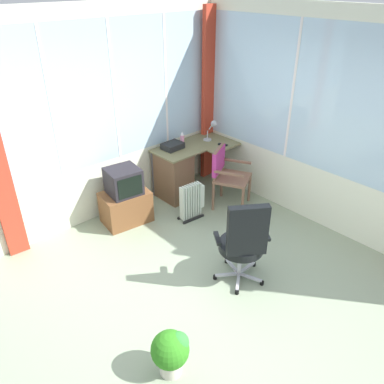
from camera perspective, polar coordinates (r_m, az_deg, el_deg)
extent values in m
cube|color=gray|center=(4.31, 3.39, -16.44)|extent=(5.33, 5.70, 0.06)
cube|color=silver|center=(5.61, -14.01, 0.25)|extent=(4.33, 0.06, 0.81)
cube|color=silver|center=(5.12, -15.80, 13.15)|extent=(4.24, 0.06, 1.81)
cube|color=silver|center=(4.95, -17.50, 24.23)|extent=(4.33, 0.06, 0.18)
cube|color=white|center=(4.95, -20.27, 11.90)|extent=(0.04, 0.07, 1.81)
cube|color=white|center=(5.32, -11.61, 14.24)|extent=(0.04, 0.07, 1.81)
cube|color=white|center=(5.80, -4.09, 15.98)|extent=(0.04, 0.07, 1.81)
cube|color=silver|center=(5.52, 19.76, -1.19)|extent=(0.06, 4.70, 0.81)
cube|color=silver|center=(5.02, 22.31, 11.77)|extent=(0.06, 4.61, 1.81)
cube|color=silver|center=(4.85, 24.70, 22.95)|extent=(0.06, 4.70, 0.18)
cube|color=white|center=(5.39, 14.84, 14.07)|extent=(0.07, 0.04, 1.81)
cube|color=#BA3824|center=(6.29, 2.41, 13.68)|extent=(0.24, 0.09, 2.70)
cube|color=olive|center=(5.98, -0.01, 6.86)|extent=(1.24, 0.58, 0.02)
cube|color=olive|center=(5.95, 4.82, 6.62)|extent=(0.58, 0.17, 0.02)
cube|color=brown|center=(5.92, -2.82, 2.38)|extent=(0.40, 0.54, 0.74)
cylinder|color=#4C4C51|center=(5.92, 3.32, 2.44)|extent=(0.04, 0.04, 0.75)
cylinder|color=#4C4C51|center=(5.99, -5.73, 2.66)|extent=(0.04, 0.04, 0.75)
cylinder|color=#B2B7BC|center=(6.16, 2.28, 7.75)|extent=(0.13, 0.13, 0.02)
cylinder|color=#B2B7BC|center=(6.13, 2.30, 8.44)|extent=(0.02, 0.02, 0.14)
cylinder|color=#B2B7BC|center=(6.10, 2.87, 9.71)|extent=(0.04, 0.09, 0.13)
cone|color=#B2B7BC|center=(6.10, 3.48, 9.96)|extent=(0.12, 0.12, 0.12)
cube|color=black|center=(5.98, 4.57, 7.00)|extent=(0.10, 0.16, 0.02)
cylinder|color=pink|center=(5.95, -1.45, 7.68)|extent=(0.06, 0.06, 0.16)
cone|color=white|center=(5.91, -1.46, 8.66)|extent=(0.06, 0.06, 0.06)
cube|color=black|center=(5.84, -2.88, 6.83)|extent=(0.31, 0.25, 0.09)
cylinder|color=brown|center=(5.56, 7.48, -1.51)|extent=(0.04, 0.04, 0.44)
cylinder|color=brown|center=(5.94, 8.48, 0.55)|extent=(0.04, 0.04, 0.44)
cylinder|color=brown|center=(5.65, 3.15, -0.73)|extent=(0.04, 0.04, 0.44)
cylinder|color=brown|center=(6.02, 4.40, 1.26)|extent=(0.04, 0.04, 0.44)
cube|color=brown|center=(5.67, 6.00, 2.04)|extent=(0.65, 0.65, 0.04)
cube|color=brown|center=(5.62, 3.95, 4.50)|extent=(0.40, 0.23, 0.42)
cube|color=#B73384|center=(5.61, 3.96, 4.69)|extent=(0.43, 0.26, 0.36)
cube|color=brown|center=(5.40, 5.50, 2.72)|extent=(0.24, 0.40, 0.03)
cube|color=brown|center=(5.79, 6.66, 4.56)|extent=(0.24, 0.40, 0.03)
cube|color=#B7B7BF|center=(4.56, 5.20, -12.06)|extent=(0.25, 0.19, 0.02)
cylinder|color=black|center=(4.55, 3.42, -12.45)|extent=(0.05, 0.05, 0.05)
cube|color=#B7B7BF|center=(4.49, 6.81, -13.03)|extent=(0.24, 0.20, 0.02)
cylinder|color=black|center=(4.40, 6.65, -14.46)|extent=(0.05, 0.05, 0.05)
cube|color=#B7B7BF|center=(4.56, 8.61, -12.37)|extent=(0.13, 0.28, 0.02)
cylinder|color=black|center=(4.54, 10.28, -13.07)|extent=(0.05, 0.05, 0.05)
cube|color=#B7B7BF|center=(4.68, 8.07, -11.04)|extent=(0.28, 0.04, 0.02)
cylinder|color=black|center=(4.78, 9.12, -10.46)|extent=(0.05, 0.05, 0.05)
cube|color=#B7B7BF|center=(4.68, 6.02, -10.86)|extent=(0.11, 0.28, 0.02)
cylinder|color=black|center=(4.78, 5.13, -10.10)|extent=(0.05, 0.05, 0.05)
cylinder|color=#B7B7BF|center=(4.47, 7.09, -10.06)|extent=(0.05, 0.05, 0.34)
cylinder|color=black|center=(4.34, 7.26, -7.90)|extent=(0.50, 0.50, 0.09)
cube|color=black|center=(4.00, 8.21, -5.70)|extent=(0.40, 0.31, 0.58)
cube|color=black|center=(4.33, 10.84, -6.16)|extent=(0.17, 0.21, 0.04)
cube|color=black|center=(4.21, 3.78, -6.84)|extent=(0.17, 0.21, 0.04)
cube|color=brown|center=(5.46, -9.73, -2.21)|extent=(0.69, 0.52, 0.46)
cube|color=black|center=(5.26, -10.10, 1.59)|extent=(0.47, 0.45, 0.36)
cube|color=black|center=(5.10, -9.11, 0.71)|extent=(0.34, 0.05, 0.28)
cube|color=silver|center=(5.35, -1.49, -1.81)|extent=(0.03, 0.10, 0.50)
cube|color=silver|center=(5.37, -1.12, -1.67)|extent=(0.03, 0.10, 0.50)
cube|color=silver|center=(5.39, -0.76, -1.54)|extent=(0.03, 0.10, 0.50)
cube|color=silver|center=(5.41, -0.40, -1.40)|extent=(0.03, 0.10, 0.50)
cube|color=silver|center=(5.43, -0.04, -1.26)|extent=(0.03, 0.10, 0.50)
cube|color=silver|center=(5.45, 0.32, -1.13)|extent=(0.03, 0.10, 0.50)
cube|color=silver|center=(5.48, 0.67, -1.00)|extent=(0.03, 0.10, 0.50)
cube|color=silver|center=(5.50, 1.02, -0.86)|extent=(0.03, 0.10, 0.50)
cube|color=black|center=(5.52, 0.22, -4.01)|extent=(0.36, 0.07, 0.03)
cube|color=black|center=(5.61, -0.63, -3.38)|extent=(0.36, 0.07, 0.03)
cube|color=silver|center=(5.51, 1.35, -0.51)|extent=(0.06, 0.09, 0.35)
cylinder|color=beige|center=(3.71, -3.17, -24.19)|extent=(0.20, 0.20, 0.16)
sphere|color=#2E7E1D|center=(3.54, -3.27, -22.24)|extent=(0.33, 0.33, 0.33)
sphere|color=#338C35|center=(3.50, -2.02, -21.32)|extent=(0.18, 0.18, 0.18)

